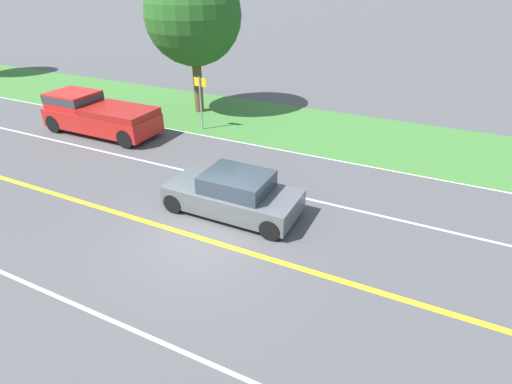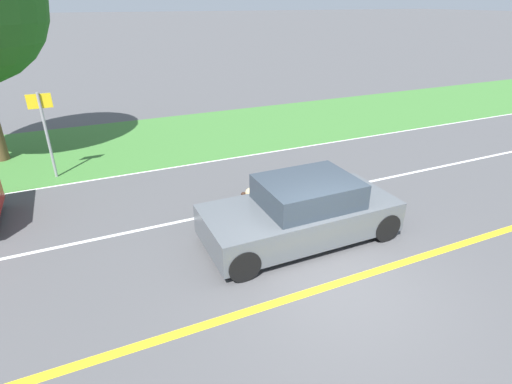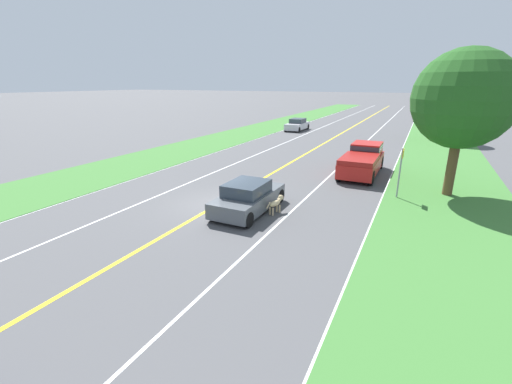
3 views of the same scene
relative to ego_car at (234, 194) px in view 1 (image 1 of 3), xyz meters
name	(u,v)px [view 1 (image 1 of 3)]	position (x,y,z in m)	size (l,w,h in m)	color
ground_plane	(202,239)	(-1.70, 0.15, -0.65)	(400.00, 400.00, 0.00)	#4C4C4F
centre_divider_line	(202,238)	(-1.70, 0.15, -0.64)	(0.18, 160.00, 0.01)	yellow
lane_edge_line_right	(290,151)	(5.30, 0.15, -0.64)	(0.14, 160.00, 0.01)	white
lane_dash_same_dir	(254,187)	(1.80, 0.15, -0.64)	(0.10, 160.00, 0.01)	white
lane_dash_oncoming	(116,323)	(-5.20, 0.15, -0.64)	(0.10, 160.00, 0.01)	white
grass_verge_right	(313,129)	(8.30, 0.15, -0.63)	(6.00, 160.00, 0.03)	#3D7533
ego_car	(234,194)	(0.00, 0.00, 0.00)	(1.89, 4.22, 1.39)	#51565B
dog	(243,180)	(1.25, 0.33, -0.16)	(0.46, 1.22, 0.80)	#D1B784
pickup_truck	(97,114)	(3.49, 9.16, 0.26)	(2.08, 5.54, 1.78)	red
roadside_tree_right_near	(193,16)	(8.24, 6.61, 4.16)	(4.75, 4.75, 7.21)	brown
street_sign	(201,97)	(5.94, 4.96, 0.94)	(0.11, 0.64, 2.53)	gray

